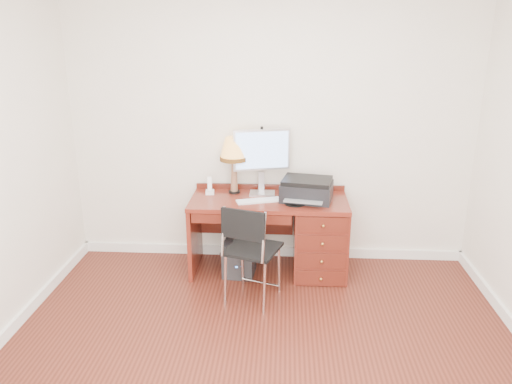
# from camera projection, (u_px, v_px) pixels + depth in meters

# --- Properties ---
(ground) EXTENTS (4.00, 4.00, 0.00)m
(ground) POSITION_uv_depth(u_px,v_px,m) (261.00, 357.00, 3.67)
(ground) COLOR #3F160E
(ground) RESTS_ON ground
(room_shell) EXTENTS (4.00, 4.00, 4.00)m
(room_shell) POSITION_uv_depth(u_px,v_px,m) (265.00, 306.00, 4.26)
(room_shell) COLOR white
(room_shell) RESTS_ON ground
(desk) EXTENTS (1.50, 0.67, 0.75)m
(desk) POSITION_uv_depth(u_px,v_px,m) (302.00, 232.00, 4.86)
(desk) COLOR maroon
(desk) RESTS_ON ground
(monitor) EXTENTS (0.55, 0.24, 0.64)m
(monitor) POSITION_uv_depth(u_px,v_px,m) (263.00, 153.00, 4.81)
(monitor) COLOR silver
(monitor) RESTS_ON desk
(keyboard) EXTENTS (0.43, 0.24, 0.02)m
(keyboard) POSITION_uv_depth(u_px,v_px,m) (259.00, 201.00, 4.70)
(keyboard) COLOR white
(keyboard) RESTS_ON desk
(mouse_pad) EXTENTS (0.19, 0.19, 0.04)m
(mouse_pad) POSITION_uv_depth(u_px,v_px,m) (295.00, 203.00, 4.63)
(mouse_pad) COLOR black
(mouse_pad) RESTS_ON desk
(printer) EXTENTS (0.53, 0.44, 0.21)m
(printer) POSITION_uv_depth(u_px,v_px,m) (307.00, 189.00, 4.72)
(printer) COLOR black
(printer) RESTS_ON desk
(leg_lamp) EXTENTS (0.27, 0.27, 0.56)m
(leg_lamp) POSITION_uv_depth(u_px,v_px,m) (234.00, 152.00, 4.82)
(leg_lamp) COLOR black
(leg_lamp) RESTS_ON desk
(phone) EXTENTS (0.09, 0.09, 0.17)m
(phone) POSITION_uv_depth(u_px,v_px,m) (210.00, 189.00, 4.90)
(phone) COLOR white
(phone) RESTS_ON desk
(pen_cup) EXTENTS (0.08, 0.08, 0.09)m
(pen_cup) POSITION_uv_depth(u_px,v_px,m) (312.00, 191.00, 4.86)
(pen_cup) COLOR black
(pen_cup) RESTS_ON desk
(chair) EXTENTS (0.54, 0.55, 0.91)m
(chair) POSITION_uv_depth(u_px,v_px,m) (252.00, 245.00, 4.24)
(chair) COLOR black
(chair) RESTS_ON ground
(equipment_box) EXTENTS (0.32, 0.32, 0.34)m
(equipment_box) POSITION_uv_depth(u_px,v_px,m) (239.00, 258.00, 4.86)
(equipment_box) COLOR black
(equipment_box) RESTS_ON ground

